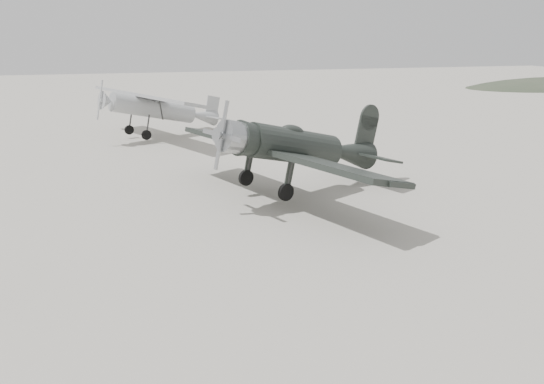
{
  "coord_description": "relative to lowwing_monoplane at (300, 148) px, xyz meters",
  "views": [
    {
      "loc": [
        -3.58,
        -15.13,
        6.37
      ],
      "look_at": [
        0.87,
        0.57,
        1.5
      ],
      "focal_mm": 35.0,
      "sensor_mm": 36.0,
      "label": 1
    }
  ],
  "objects": [
    {
      "name": "lowwing_monoplane",
      "position": [
        0.0,
        0.0,
        0.0
      ],
      "size": [
        8.59,
        11.46,
        3.76
      ],
      "rotation": [
        0.0,
        0.24,
        0.38
      ],
      "color": "black",
      "rests_on": "ground"
    },
    {
      "name": "ground",
      "position": [
        -3.24,
        -4.71,
        -1.99
      ],
      "size": [
        160.0,
        160.0,
        0.0
      ],
      "primitive_type": "plane",
      "color": "#A7A294",
      "rests_on": "ground"
    },
    {
      "name": "highwing_monoplane",
      "position": [
        -4.58,
        14.32,
        0.1
      ],
      "size": [
        8.76,
        11.47,
        3.34
      ],
      "rotation": [
        0.0,
        0.23,
        0.42
      ],
      "color": "#9A9C9E",
      "rests_on": "ground"
    }
  ]
}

